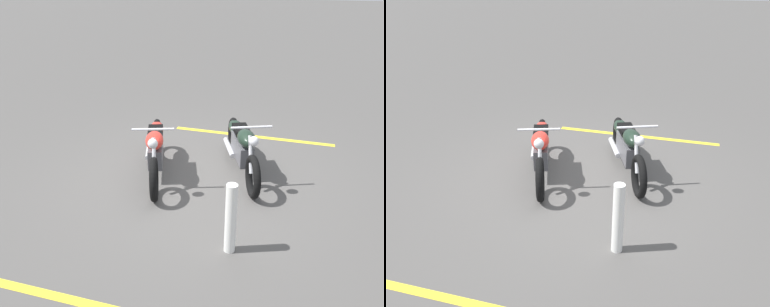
% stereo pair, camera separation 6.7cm
% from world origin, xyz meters
% --- Properties ---
extents(ground_plane, '(60.00, 60.00, 0.00)m').
position_xyz_m(ground_plane, '(0.00, 0.00, 0.00)').
color(ground_plane, '#514F4C').
extents(motorcycle_bright_foreground, '(2.19, 0.80, 1.04)m').
position_xyz_m(motorcycle_bright_foreground, '(-0.02, -0.71, 0.46)').
color(motorcycle_bright_foreground, black).
rests_on(motorcycle_bright_foreground, ground).
extents(motorcycle_dark_foreground, '(2.16, 0.86, 1.04)m').
position_xyz_m(motorcycle_dark_foreground, '(-0.39, 0.67, 0.46)').
color(motorcycle_dark_foreground, black).
rests_on(motorcycle_dark_foreground, ground).
extents(bollard_post, '(0.14, 0.14, 0.94)m').
position_xyz_m(bollard_post, '(1.77, 0.75, 0.47)').
color(bollard_post, white).
rests_on(bollard_post, ground).
extents(parking_stripe_near, '(0.40, 3.20, 0.01)m').
position_xyz_m(parking_stripe_near, '(-1.91, 0.76, 0.00)').
color(parking_stripe_near, yellow).
rests_on(parking_stripe_near, ground).
extents(parking_stripe_mid, '(0.40, 3.20, 0.01)m').
position_xyz_m(parking_stripe_mid, '(2.94, -0.90, 0.00)').
color(parking_stripe_mid, yellow).
rests_on(parking_stripe_mid, ground).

